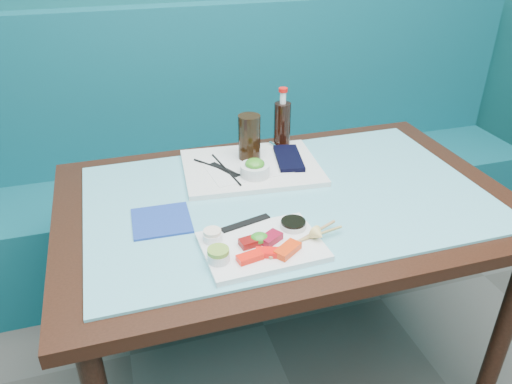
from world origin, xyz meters
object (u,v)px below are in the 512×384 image
object	(u,v)px
cola_glass	(249,137)
blue_napkin	(161,221)
seaweed_bowl	(255,170)
sashimi_plate	(262,246)
dining_table	(286,220)
cola_bottle_body	(282,126)
serving_tray	(251,167)
booth_bench	(226,180)

from	to	relation	value
cola_glass	blue_napkin	bearing A→B (deg)	-140.09
blue_napkin	seaweed_bowl	bearing A→B (deg)	26.12
seaweed_bowl	sashimi_plate	bearing A→B (deg)	-103.96
dining_table	cola_bottle_body	distance (m)	0.40
serving_tray	cola_bottle_body	distance (m)	0.23
seaweed_bowl	booth_bench	bearing A→B (deg)	84.60
cola_glass	cola_bottle_body	xyz separation A→B (m)	(0.15, 0.09, -0.01)
sashimi_plate	dining_table	bearing A→B (deg)	54.55
sashimi_plate	cola_glass	size ratio (longest dim) A/B	1.96
dining_table	seaweed_bowl	world-z (taller)	seaweed_bowl
cola_glass	serving_tray	bearing A→B (deg)	-100.30
sashimi_plate	blue_napkin	bearing A→B (deg)	136.04
cola_bottle_body	blue_napkin	xyz separation A→B (m)	(-0.50, -0.38, -0.08)
booth_bench	cola_glass	bearing A→B (deg)	-94.65
booth_bench	blue_napkin	xyz separation A→B (m)	(-0.39, -0.88, 0.39)
sashimi_plate	blue_napkin	size ratio (longest dim) A/B	1.88
cola_glass	blue_napkin	world-z (taller)	cola_glass
dining_table	cola_glass	bearing A→B (deg)	100.59
booth_bench	serving_tray	size ratio (longest dim) A/B	6.60
cola_glass	seaweed_bowl	bearing A→B (deg)	-98.75
serving_tray	cola_glass	size ratio (longest dim) A/B	2.89
booth_bench	dining_table	world-z (taller)	booth_bench
dining_table	blue_napkin	world-z (taller)	blue_napkin
dining_table	sashimi_plate	size ratio (longest dim) A/B	4.53
sashimi_plate	serving_tray	bearing A→B (deg)	74.72
booth_bench	cola_glass	size ratio (longest dim) A/B	19.07
seaweed_bowl	dining_table	bearing A→B (deg)	-61.53
dining_table	serving_tray	size ratio (longest dim) A/B	3.08
sashimi_plate	booth_bench	bearing A→B (deg)	79.26
dining_table	booth_bench	bearing A→B (deg)	90.00
booth_bench	serving_tray	world-z (taller)	booth_bench
seaweed_bowl	blue_napkin	xyz separation A→B (m)	(-0.33, -0.16, -0.03)
dining_table	serving_tray	distance (m)	0.23
dining_table	serving_tray	xyz separation A→B (m)	(-0.06, 0.20, 0.10)
sashimi_plate	serving_tray	size ratio (longest dim) A/B	0.68
sashimi_plate	seaweed_bowl	bearing A→B (deg)	73.67
dining_table	sashimi_plate	xyz separation A→B (m)	(-0.16, -0.24, 0.10)
booth_bench	sashimi_plate	world-z (taller)	booth_bench
cola_glass	cola_bottle_body	distance (m)	0.17
dining_table	cola_glass	world-z (taller)	cola_glass
serving_tray	blue_napkin	distance (m)	0.41
serving_tray	cola_bottle_body	xyz separation A→B (m)	(0.16, 0.14, 0.08)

